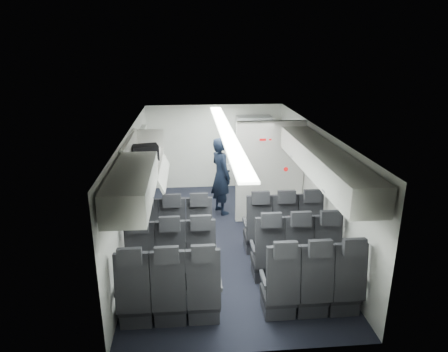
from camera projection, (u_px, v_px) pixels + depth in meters
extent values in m
cube|color=black|center=(226.00, 239.00, 7.72)|extent=(3.40, 6.00, 0.01)
cube|color=white|center=(226.00, 129.00, 7.04)|extent=(3.40, 6.00, 0.01)
cube|color=silver|center=(215.00, 147.00, 10.21)|extent=(3.40, 0.01, 2.15)
cube|color=silver|center=(251.00, 276.00, 4.54)|extent=(3.40, 0.01, 2.15)
cube|color=silver|center=(133.00, 189.00, 7.23)|extent=(0.01, 6.00, 2.15)
cube|color=silver|center=(316.00, 184.00, 7.52)|extent=(0.01, 6.00, 2.15)
cube|color=white|center=(226.00, 132.00, 7.05)|extent=(0.25, 5.52, 0.03)
cube|color=black|center=(149.00, 240.00, 7.09)|extent=(0.44, 0.46, 0.12)
cube|color=#2D2D33|center=(149.00, 248.00, 7.14)|extent=(0.42, 0.42, 0.22)
cube|color=black|center=(146.00, 222.00, 6.74)|extent=(0.44, 0.20, 0.80)
cube|color=black|center=(144.00, 202.00, 6.56)|extent=(0.30, 0.12, 0.23)
cube|color=#2D2D33|center=(135.00, 227.00, 6.95)|extent=(0.05, 0.40, 0.06)
cube|color=#2D2D33|center=(160.00, 226.00, 6.99)|extent=(0.05, 0.40, 0.06)
cube|color=black|center=(174.00, 239.00, 7.13)|extent=(0.44, 0.46, 0.12)
cube|color=#2D2D33|center=(175.00, 247.00, 7.18)|extent=(0.42, 0.42, 0.22)
cube|color=black|center=(173.00, 221.00, 6.78)|extent=(0.44, 0.20, 0.80)
cube|color=black|center=(172.00, 201.00, 6.60)|extent=(0.30, 0.12, 0.23)
cube|color=#2D2D33|center=(161.00, 226.00, 6.99)|extent=(0.05, 0.40, 0.06)
cube|color=#2D2D33|center=(186.00, 225.00, 7.03)|extent=(0.05, 0.40, 0.06)
cube|color=black|center=(199.00, 238.00, 7.16)|extent=(0.44, 0.46, 0.12)
cube|color=#2D2D33|center=(200.00, 246.00, 7.21)|extent=(0.42, 0.42, 0.22)
cube|color=black|center=(199.00, 220.00, 6.81)|extent=(0.44, 0.20, 0.80)
cube|color=black|center=(199.00, 200.00, 6.64)|extent=(0.30, 0.12, 0.23)
cube|color=#2D2D33|center=(187.00, 225.00, 7.03)|extent=(0.05, 0.40, 0.06)
cube|color=#2D2D33|center=(212.00, 224.00, 7.07)|extent=(0.05, 0.40, 0.06)
cube|color=black|center=(257.00, 236.00, 7.25)|extent=(0.44, 0.46, 0.12)
cube|color=#2D2D33|center=(256.00, 244.00, 7.30)|extent=(0.42, 0.42, 0.22)
cube|color=black|center=(259.00, 218.00, 6.90)|extent=(0.44, 0.20, 0.80)
cube|color=black|center=(261.00, 198.00, 6.73)|extent=(0.30, 0.12, 0.23)
cube|color=#2D2D33|center=(245.00, 223.00, 7.12)|extent=(0.05, 0.40, 0.06)
cube|color=#2D2D33|center=(269.00, 222.00, 7.15)|extent=(0.05, 0.40, 0.06)
cube|color=black|center=(281.00, 235.00, 7.29)|extent=(0.44, 0.46, 0.12)
cube|color=#2D2D33|center=(281.00, 243.00, 7.34)|extent=(0.42, 0.42, 0.22)
cube|color=black|center=(285.00, 217.00, 6.94)|extent=(0.44, 0.20, 0.80)
cube|color=black|center=(287.00, 197.00, 6.77)|extent=(0.30, 0.12, 0.23)
cube|color=#2D2D33|center=(270.00, 222.00, 7.15)|extent=(0.05, 0.40, 0.06)
cube|color=#2D2D33|center=(294.00, 221.00, 7.19)|extent=(0.05, 0.40, 0.06)
cube|color=black|center=(305.00, 234.00, 7.33)|extent=(0.44, 0.46, 0.12)
cube|color=#2D2D33|center=(304.00, 242.00, 7.38)|extent=(0.42, 0.42, 0.22)
cube|color=black|center=(310.00, 216.00, 6.98)|extent=(0.44, 0.20, 0.80)
cube|color=black|center=(313.00, 196.00, 6.80)|extent=(0.30, 0.12, 0.23)
cube|color=#2D2D33|center=(295.00, 221.00, 7.19)|extent=(0.05, 0.40, 0.06)
cube|color=#2D2D33|center=(318.00, 220.00, 7.23)|extent=(0.05, 0.40, 0.06)
cube|color=black|center=(144.00, 267.00, 6.24)|extent=(0.44, 0.46, 0.12)
cube|color=#2D2D33|center=(144.00, 276.00, 6.29)|extent=(0.42, 0.42, 0.22)
cube|color=black|center=(140.00, 248.00, 5.89)|extent=(0.44, 0.20, 0.80)
cube|color=black|center=(138.00, 225.00, 5.71)|extent=(0.30, 0.12, 0.23)
cube|color=#2D2D33|center=(128.00, 253.00, 6.10)|extent=(0.05, 0.40, 0.06)
cube|color=#2D2D33|center=(157.00, 251.00, 6.14)|extent=(0.05, 0.40, 0.06)
cube|color=black|center=(173.00, 266.00, 6.28)|extent=(0.44, 0.46, 0.12)
cube|color=#2D2D33|center=(173.00, 275.00, 6.33)|extent=(0.42, 0.42, 0.22)
cube|color=black|center=(171.00, 247.00, 5.93)|extent=(0.44, 0.20, 0.80)
cube|color=black|center=(170.00, 224.00, 5.75)|extent=(0.30, 0.12, 0.23)
cube|color=#2D2D33|center=(157.00, 251.00, 6.14)|extent=(0.05, 0.40, 0.06)
cube|color=#2D2D33|center=(186.00, 250.00, 6.18)|extent=(0.05, 0.40, 0.06)
cube|color=black|center=(201.00, 264.00, 6.31)|extent=(0.44, 0.46, 0.12)
cube|color=#2D2D33|center=(201.00, 273.00, 6.36)|extent=(0.42, 0.42, 0.22)
cube|color=black|center=(201.00, 246.00, 5.96)|extent=(0.44, 0.20, 0.80)
cube|color=black|center=(201.00, 223.00, 5.79)|extent=(0.30, 0.12, 0.23)
cube|color=#2D2D33|center=(187.00, 250.00, 6.18)|extent=(0.05, 0.40, 0.06)
cube|color=#2D2D33|center=(215.00, 249.00, 6.21)|extent=(0.05, 0.40, 0.06)
cube|color=black|center=(266.00, 261.00, 6.40)|extent=(0.44, 0.46, 0.12)
cube|color=#2D2D33|center=(266.00, 270.00, 6.45)|extent=(0.42, 0.42, 0.22)
cube|color=black|center=(270.00, 243.00, 6.05)|extent=(0.44, 0.20, 0.80)
cube|color=black|center=(271.00, 220.00, 5.88)|extent=(0.30, 0.12, 0.23)
cube|color=#2D2D33|center=(253.00, 247.00, 6.27)|extent=(0.05, 0.40, 0.06)
cube|color=#2D2D33|center=(281.00, 246.00, 6.30)|extent=(0.05, 0.40, 0.06)
cube|color=black|center=(293.00, 260.00, 6.44)|extent=(0.44, 0.46, 0.12)
cube|color=#2D2D33|center=(293.00, 269.00, 6.49)|extent=(0.42, 0.42, 0.22)
cube|color=black|center=(299.00, 241.00, 6.09)|extent=(0.44, 0.20, 0.80)
cube|color=black|center=(301.00, 219.00, 5.92)|extent=(0.30, 0.12, 0.23)
cube|color=#2D2D33|center=(281.00, 246.00, 6.30)|extent=(0.05, 0.40, 0.06)
cube|color=#2D2D33|center=(308.00, 245.00, 6.34)|extent=(0.05, 0.40, 0.06)
cube|color=black|center=(321.00, 259.00, 6.48)|extent=(0.44, 0.46, 0.12)
cube|color=#2D2D33|center=(320.00, 267.00, 6.53)|extent=(0.42, 0.42, 0.22)
cube|color=black|center=(327.00, 240.00, 6.13)|extent=(0.44, 0.20, 0.80)
cube|color=black|center=(331.00, 218.00, 5.95)|extent=(0.30, 0.12, 0.23)
cube|color=#2D2D33|center=(309.00, 245.00, 6.34)|extent=(0.05, 0.40, 0.06)
cube|color=#2D2D33|center=(336.00, 244.00, 6.38)|extent=(0.05, 0.40, 0.06)
cube|color=black|center=(137.00, 302.00, 5.39)|extent=(0.44, 0.46, 0.12)
cube|color=#2D2D33|center=(138.00, 312.00, 5.44)|extent=(0.42, 0.42, 0.22)
cube|color=black|center=(132.00, 283.00, 5.04)|extent=(0.44, 0.20, 0.80)
cube|color=black|center=(129.00, 257.00, 4.86)|extent=(0.30, 0.12, 0.23)
cube|color=#2D2D33|center=(118.00, 287.00, 5.25)|extent=(0.05, 0.40, 0.06)
cube|color=#2D2D33|center=(152.00, 285.00, 5.29)|extent=(0.05, 0.40, 0.06)
cube|color=black|center=(170.00, 301.00, 5.42)|extent=(0.44, 0.46, 0.12)
cube|color=#2D2D33|center=(171.00, 310.00, 5.48)|extent=(0.42, 0.42, 0.22)
cube|color=black|center=(168.00, 281.00, 5.07)|extent=(0.44, 0.20, 0.80)
cube|color=black|center=(167.00, 255.00, 4.90)|extent=(0.30, 0.12, 0.23)
cube|color=#2D2D33|center=(153.00, 285.00, 5.29)|extent=(0.05, 0.40, 0.06)
cube|color=#2D2D33|center=(186.00, 283.00, 5.33)|extent=(0.05, 0.40, 0.06)
cube|color=black|center=(203.00, 299.00, 5.46)|extent=(0.44, 0.46, 0.12)
cube|color=#2D2D33|center=(204.00, 309.00, 5.51)|extent=(0.42, 0.42, 0.22)
cube|color=black|center=(204.00, 279.00, 5.11)|extent=(0.44, 0.20, 0.80)
cube|color=black|center=(203.00, 254.00, 4.94)|extent=(0.30, 0.12, 0.23)
cube|color=#2D2D33|center=(187.00, 283.00, 5.33)|extent=(0.05, 0.40, 0.06)
cube|color=#2D2D33|center=(220.00, 282.00, 5.36)|extent=(0.05, 0.40, 0.06)
cube|color=black|center=(278.00, 295.00, 5.55)|extent=(0.44, 0.46, 0.12)
cube|color=#2D2D33|center=(278.00, 304.00, 5.60)|extent=(0.42, 0.42, 0.22)
cube|color=black|center=(283.00, 275.00, 5.20)|extent=(0.44, 0.20, 0.80)
cube|color=black|center=(286.00, 250.00, 5.03)|extent=(0.30, 0.12, 0.23)
cube|color=#2D2D33|center=(264.00, 279.00, 5.42)|extent=(0.05, 0.40, 0.06)
cube|color=#2D2D33|center=(295.00, 278.00, 5.45)|extent=(0.05, 0.40, 0.06)
cube|color=black|center=(310.00, 293.00, 5.59)|extent=(0.44, 0.46, 0.12)
cube|color=#2D2D33|center=(309.00, 303.00, 5.64)|extent=(0.42, 0.42, 0.22)
cube|color=black|center=(317.00, 274.00, 5.24)|extent=(0.44, 0.20, 0.80)
cube|color=black|center=(320.00, 248.00, 5.06)|extent=(0.30, 0.12, 0.23)
cube|color=#2D2D33|center=(296.00, 278.00, 5.45)|extent=(0.05, 0.40, 0.06)
cube|color=#2D2D33|center=(327.00, 276.00, 5.49)|extent=(0.05, 0.40, 0.06)
cube|color=black|center=(341.00, 291.00, 5.63)|extent=(0.44, 0.46, 0.12)
cube|color=#2D2D33|center=(340.00, 301.00, 5.68)|extent=(0.42, 0.42, 0.22)
cube|color=black|center=(350.00, 272.00, 5.28)|extent=(0.44, 0.20, 0.80)
cube|color=black|center=(355.00, 247.00, 5.10)|extent=(0.30, 0.12, 0.23)
cube|color=#2D2D33|center=(328.00, 276.00, 5.49)|extent=(0.05, 0.40, 0.06)
cube|color=#2D2D33|center=(359.00, 275.00, 5.53)|extent=(0.05, 0.40, 0.06)
cube|color=silver|center=(132.00, 185.00, 5.12)|extent=(0.52, 1.80, 0.40)
cylinder|color=slate|center=(153.00, 196.00, 5.19)|extent=(0.04, 0.10, 0.04)
cube|color=#9E9E93|center=(146.00, 162.00, 6.84)|extent=(0.52, 1.70, 0.04)
cube|color=silver|center=(130.00, 151.00, 6.75)|extent=(0.06, 1.70, 0.44)
cube|color=silver|center=(140.00, 165.00, 5.99)|extent=(0.52, 0.04, 0.40)
cube|color=silver|center=(150.00, 140.00, 7.56)|extent=(0.52, 0.04, 0.40)
cube|color=silver|center=(161.00, 168.00, 6.89)|extent=(0.21, 1.61, 0.38)
cube|color=silver|center=(344.00, 179.00, 5.36)|extent=(0.52, 1.80, 0.40)
cylinder|color=slate|center=(324.00, 191.00, 5.39)|extent=(0.04, 0.10, 0.04)
cube|color=silver|center=(306.00, 147.00, 7.01)|extent=(0.52, 1.70, 0.40)
cylinder|color=slate|center=(292.00, 156.00, 7.04)|extent=(0.04, 0.10, 0.04)
cube|color=silver|center=(270.00, 172.00, 8.22)|extent=(1.40, 0.12, 2.13)
cube|color=white|center=(265.00, 140.00, 7.91)|extent=(0.24, 0.01, 0.10)
cube|color=red|center=(263.00, 140.00, 7.90)|extent=(0.13, 0.01, 0.04)
cube|color=red|center=(270.00, 140.00, 7.91)|extent=(0.05, 0.01, 0.03)
cylinder|color=white|center=(286.00, 169.00, 8.15)|extent=(0.11, 0.01, 0.11)
cylinder|color=red|center=(286.00, 169.00, 8.15)|extent=(0.09, 0.01, 0.09)
cube|color=#939399|center=(253.00, 154.00, 10.07)|extent=(0.85, 0.50, 1.90)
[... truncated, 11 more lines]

